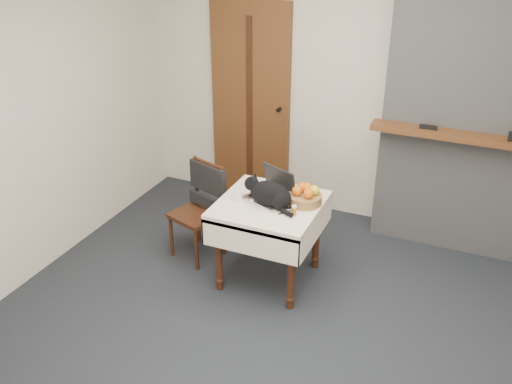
% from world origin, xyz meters
% --- Properties ---
extents(ground, '(4.50, 4.50, 0.00)m').
position_xyz_m(ground, '(0.00, 0.00, 0.00)').
color(ground, black).
rests_on(ground, ground).
extents(room_shell, '(4.52, 4.01, 2.61)m').
position_xyz_m(room_shell, '(0.00, 0.46, 1.76)').
color(room_shell, beige).
rests_on(room_shell, ground).
extents(door, '(0.82, 0.10, 2.00)m').
position_xyz_m(door, '(-1.20, 1.97, 1.00)').
color(door, brown).
rests_on(door, ground).
extents(chimney, '(1.62, 0.48, 2.60)m').
position_xyz_m(chimney, '(0.90, 1.85, 1.30)').
color(chimney, gray).
rests_on(chimney, ground).
extents(side_table, '(0.78, 0.78, 0.70)m').
position_xyz_m(side_table, '(-0.45, 0.65, 0.59)').
color(side_table, '#3A210F').
rests_on(side_table, ground).
extents(laptop, '(0.41, 0.39, 0.24)m').
position_xyz_m(laptop, '(-0.46, 0.72, 0.76)').
color(laptop, '#B7B7BC').
rests_on(laptop, side_table).
extents(cat, '(0.46, 0.24, 0.23)m').
position_xyz_m(cat, '(-0.43, 0.61, 0.80)').
color(cat, black).
rests_on(cat, side_table).
extents(cream_jar, '(0.07, 0.07, 0.07)m').
position_xyz_m(cream_jar, '(-0.68, 0.59, 0.74)').
color(cream_jar, white).
rests_on(cream_jar, side_table).
extents(pill_bottle, '(0.04, 0.04, 0.08)m').
position_xyz_m(pill_bottle, '(-0.21, 0.54, 0.74)').
color(pill_bottle, '#A66214').
rests_on(pill_bottle, side_table).
extents(fruit_basket, '(0.26, 0.26, 0.15)m').
position_xyz_m(fruit_basket, '(-0.20, 0.75, 0.76)').
color(fruit_basket, olive).
rests_on(fruit_basket, side_table).
extents(desk_clutter, '(0.13, 0.11, 0.01)m').
position_xyz_m(desk_clutter, '(-0.23, 0.66, 0.70)').
color(desk_clutter, black).
rests_on(desk_clutter, side_table).
extents(chair, '(0.48, 0.47, 0.84)m').
position_xyz_m(chair, '(-1.12, 0.80, 0.54)').
color(chair, '#3A210F').
rests_on(chair, ground).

